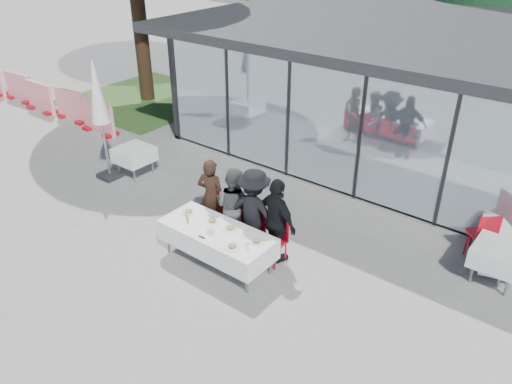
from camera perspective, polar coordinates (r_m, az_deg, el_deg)
ground at (r=9.76m, az=-5.70°, el=-8.22°), size 90.00×90.00×0.00m
pavilion at (r=14.60m, az=23.26°, el=11.89°), size 14.80×8.80×3.44m
dining_table at (r=9.49m, az=-4.48°, el=-5.38°), size 2.26×0.96×0.75m
diner_a at (r=10.30m, az=-5.13°, el=-0.49°), size 0.76×0.76×1.66m
diner_chair_a at (r=10.43m, az=-5.16°, el=-1.94°), size 0.44×0.44×0.97m
diner_b at (r=9.96m, az=-2.61°, el=-1.56°), size 0.88×0.88×1.64m
diner_chair_b at (r=10.09m, az=-2.67°, el=-3.01°), size 0.44×0.44×0.97m
diner_c at (r=9.64m, az=-0.22°, el=-2.23°), size 1.28×1.28×1.77m
diner_chair_c at (r=9.80m, az=-0.32°, el=-4.02°), size 0.44×0.44×0.97m
diner_d at (r=9.37m, az=2.39°, el=-3.34°), size 1.25×1.25×1.74m
diner_chair_d at (r=9.53m, az=2.25°, el=-5.11°), size 0.44×0.44×0.97m
plate_a at (r=9.94m, az=-7.71°, el=-2.21°), size 0.28×0.28×0.07m
plate_b at (r=9.59m, az=-5.02°, el=-3.31°), size 0.28×0.28×0.07m
plate_c at (r=9.35m, az=-2.96°, el=-4.14°), size 0.28×0.28×0.07m
plate_d at (r=8.98m, az=0.07°, el=-5.65°), size 0.28×0.28×0.07m
plate_extra at (r=8.86m, az=-2.70°, el=-6.22°), size 0.28×0.28×0.07m
juice_bottle at (r=9.68m, az=-7.88°, el=-2.75°), size 0.06×0.06×0.16m
drinking_glasses at (r=9.11m, az=-3.84°, el=-4.97°), size 0.90×0.16×0.10m
folded_eyeglasses at (r=9.17m, az=-6.22°, el=-5.15°), size 0.14×0.03×0.01m
spare_table_left at (r=13.11m, az=-13.76°, el=4.16°), size 0.86×0.86×0.74m
spare_table_right at (r=9.99m, az=25.94°, el=-6.59°), size 0.86×0.86×0.74m
spare_chair_b at (r=10.58m, az=24.59°, el=-4.30°), size 0.62×0.62×0.97m
market_umbrella at (r=12.59m, az=-17.57°, el=9.82°), size 0.50×0.50×3.00m
construction_barriers at (r=18.79m, az=-23.27°, el=9.83°), size 7.80×0.60×1.00m
lounger at (r=10.73m, az=25.66°, el=-5.86°), size 0.96×1.45×0.72m
grass_patch at (r=19.05m, az=-12.24°, el=10.42°), size 5.00×5.00×0.02m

